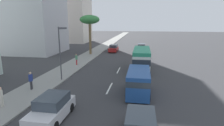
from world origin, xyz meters
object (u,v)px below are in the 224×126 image
object	(u,v)px
car_fourth	(52,108)
minibus_third	(142,59)
car_second	(143,52)
pedestrian_near_lamp	(31,80)
pedestrian_by_tree	(1,96)
car_sixth	(141,47)
palm_tree	(90,20)
car_seventh	(114,48)
pedestrian_mid_block	(76,59)
van_fifth	(139,81)
street_lamp	(61,47)

from	to	relation	value
car_fourth	minibus_third	bearing A→B (deg)	157.17
car_second	car_fourth	world-z (taller)	car_fourth
pedestrian_near_lamp	pedestrian_by_tree	world-z (taller)	pedestrian_near_lamp
car_second	pedestrian_by_tree	distance (m)	26.26
minibus_third	pedestrian_by_tree	size ratio (longest dim) A/B	4.54
car_sixth	palm_tree	world-z (taller)	palm_tree
car_second	car_sixth	xyz separation A→B (m)	(7.65, 0.31, -0.01)
car_seventh	palm_tree	distance (m)	8.52
car_second	pedestrian_mid_block	world-z (taller)	pedestrian_mid_block
minibus_third	pedestrian_near_lamp	xyz separation A→B (m)	(-9.37, 10.32, -0.53)
car_fourth	pedestrian_near_lamp	bearing A→B (deg)	-135.38
van_fifth	car_sixth	xyz separation A→B (m)	(27.17, -0.05, -0.56)
car_second	palm_tree	bearing A→B (deg)	90.93
minibus_third	street_lamp	bearing A→B (deg)	124.46
minibus_third	palm_tree	distance (m)	15.78
pedestrian_by_tree	street_lamp	xyz separation A→B (m)	(7.06, -1.72, 2.84)
van_fifth	pedestrian_near_lamp	xyz separation A→B (m)	(-0.84, 10.13, -0.19)
minibus_third	pedestrian_by_tree	bearing A→B (deg)	141.35
pedestrian_mid_block	pedestrian_by_tree	distance (m)	14.23
van_fifth	palm_tree	bearing A→B (deg)	27.51
palm_tree	street_lamp	bearing A→B (deg)	-174.66
pedestrian_near_lamp	pedestrian_mid_block	bearing A→B (deg)	-174.61
palm_tree	street_lamp	xyz separation A→B (m)	(-16.79, -1.57, -2.95)
car_second	pedestrian_by_tree	bearing A→B (deg)	156.22
minibus_third	street_lamp	world-z (taller)	street_lamp
pedestrian_near_lamp	street_lamp	bearing A→B (deg)	163.46
minibus_third	pedestrian_near_lamp	size ratio (longest dim) A/B	4.06
car_seventh	pedestrian_mid_block	bearing A→B (deg)	-13.67
car_fourth	pedestrian_mid_block	bearing A→B (deg)	-165.82
van_fifth	street_lamp	world-z (taller)	street_lamp
street_lamp	palm_tree	bearing A→B (deg)	5.34
van_fifth	pedestrian_near_lamp	world-z (taller)	van_fifth
pedestrian_mid_block	pedestrian_by_tree	bearing A→B (deg)	123.24
car_second	van_fifth	world-z (taller)	van_fifth
car_sixth	palm_tree	distance (m)	14.15
minibus_third	pedestrian_mid_block	xyz separation A→B (m)	(1.18, 9.66, -0.57)
car_sixth	pedestrian_mid_block	bearing A→B (deg)	151.40
car_fourth	van_fifth	world-z (taller)	van_fifth
car_sixth	pedestrian_by_tree	distance (m)	33.30
street_lamp	minibus_third	bearing A→B (deg)	-55.54
car_fourth	car_seventh	bearing A→B (deg)	-179.26
car_seventh	pedestrian_by_tree	distance (m)	28.63
minibus_third	street_lamp	size ratio (longest dim) A/B	1.20
car_second	van_fifth	size ratio (longest dim) A/B	0.99
van_fifth	palm_tree	xyz separation A→B (m)	(19.36, 10.08, 5.49)
car_sixth	car_seventh	bearing A→B (deg)	118.86
pedestrian_near_lamp	street_lamp	distance (m)	4.65
car_sixth	street_lamp	bearing A→B (deg)	160.82
car_seventh	street_lamp	world-z (taller)	street_lamp
minibus_third	palm_tree	size ratio (longest dim) A/B	0.91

